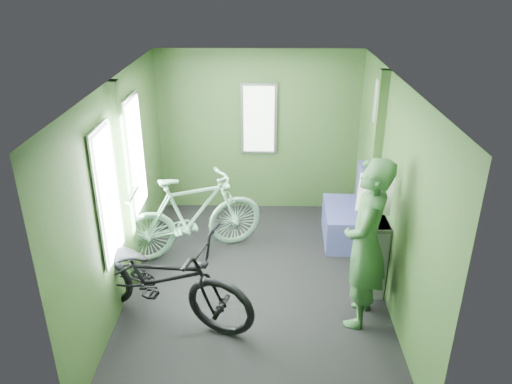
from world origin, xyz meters
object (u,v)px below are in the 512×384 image
at_px(bicycle_black, 162,320).
at_px(bench_seat, 346,220).
at_px(bicycle_mint, 195,254).
at_px(passenger, 366,244).
at_px(waste_box, 372,257).

height_order(bicycle_black, bench_seat, bench_seat).
relative_size(bicycle_black, bicycle_mint, 1.12).
height_order(passenger, waste_box, passenger).
height_order(bicycle_black, passenger, passenger).
bearing_deg(waste_box, passenger, -111.85).
relative_size(bicycle_black, waste_box, 2.37).
xyz_separation_m(passenger, bench_seat, (0.08, 1.62, -0.60)).
bearing_deg(bench_seat, waste_box, -81.97).
bearing_deg(bicycle_mint, passenger, -146.65).
height_order(passenger, bench_seat, passenger).
xyz_separation_m(bicycle_black, waste_box, (2.21, 0.56, 0.43)).
xyz_separation_m(bicycle_mint, passenger, (1.84, -1.20, 0.88)).
relative_size(bicycle_black, passenger, 1.16).
xyz_separation_m(bicycle_black, bicycle_mint, (0.17, 1.27, 0.00)).
bearing_deg(waste_box, bicycle_black, -165.68).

